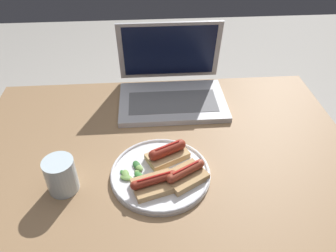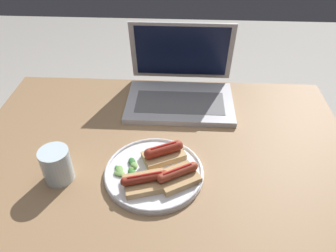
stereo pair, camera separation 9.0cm
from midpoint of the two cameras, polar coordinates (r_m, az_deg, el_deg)
The scene contains 8 objects.
desk at distance 0.98m, azimuth 1.53°, elevation -7.27°, with size 1.08×0.72×0.76m.
laptop at distance 1.10m, azimuth 4.53°, elevation 6.66°, with size 0.35×0.27×0.23m.
plate at distance 0.84m, azimuth 0.63°, elevation -8.21°, with size 0.25×0.25×0.02m.
sausage_toast_left at distance 0.80m, azimuth -0.78°, elevation -9.80°, with size 0.12×0.09×0.04m.
sausage_toast_middle at distance 0.86m, azimuth 2.24°, elevation -4.80°, with size 0.12×0.10×0.05m.
sausage_toast_right at distance 0.81m, azimuth 4.89°, elevation -8.80°, with size 0.12×0.11×0.04m.
salad_pile at distance 0.84m, azimuth -4.03°, elevation -7.52°, with size 0.07×0.07×0.01m.
drinking_glass at distance 0.84m, azimuth -15.96°, elevation -6.70°, with size 0.07×0.07×0.09m.
Camera 2 is at (0.06, -0.68, 1.38)m, focal length 35.00 mm.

